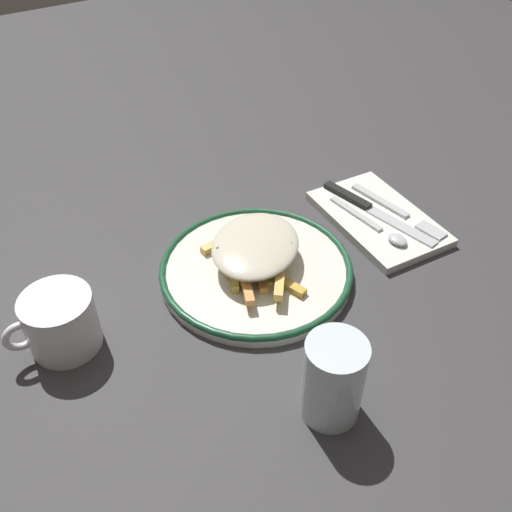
{
  "coord_description": "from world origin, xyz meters",
  "views": [
    {
      "loc": [
        0.31,
        0.49,
        0.54
      ],
      "look_at": [
        0.0,
        0.0,
        0.03
      ],
      "focal_mm": 39.54,
      "sensor_mm": 36.0,
      "label": 1
    }
  ],
  "objects_px": {
    "fries_heap": "(254,249)",
    "water_glass": "(333,380)",
    "knife": "(368,207)",
    "napkin": "(376,217)",
    "coffee_mug": "(60,322)",
    "spoon": "(380,229)",
    "plate": "(256,269)",
    "fork": "(397,210)"
  },
  "relations": [
    {
      "from": "fork",
      "to": "spoon",
      "type": "bearing_deg",
      "value": 22.6
    },
    {
      "from": "fries_heap",
      "to": "fork",
      "type": "height_order",
      "value": "fries_heap"
    },
    {
      "from": "fries_heap",
      "to": "knife",
      "type": "bearing_deg",
      "value": -176.77
    },
    {
      "from": "napkin",
      "to": "knife",
      "type": "relative_size",
      "value": 1.0
    },
    {
      "from": "coffee_mug",
      "to": "water_glass",
      "type": "bearing_deg",
      "value": 130.96
    },
    {
      "from": "napkin",
      "to": "coffee_mug",
      "type": "height_order",
      "value": "coffee_mug"
    },
    {
      "from": "fries_heap",
      "to": "napkin",
      "type": "relative_size",
      "value": 0.89
    },
    {
      "from": "water_glass",
      "to": "napkin",
      "type": "bearing_deg",
      "value": -139.88
    },
    {
      "from": "spoon",
      "to": "fork",
      "type": "bearing_deg",
      "value": -157.4
    },
    {
      "from": "spoon",
      "to": "coffee_mug",
      "type": "distance_m",
      "value": 0.47
    },
    {
      "from": "fries_heap",
      "to": "coffee_mug",
      "type": "distance_m",
      "value": 0.27
    },
    {
      "from": "fork",
      "to": "fries_heap",
      "type": "bearing_deg",
      "value": -4.19
    },
    {
      "from": "fork",
      "to": "water_glass",
      "type": "xyz_separation_m",
      "value": [
        0.3,
        0.22,
        0.04
      ]
    },
    {
      "from": "fork",
      "to": "spoon",
      "type": "distance_m",
      "value": 0.06
    },
    {
      "from": "coffee_mug",
      "to": "napkin",
      "type": "bearing_deg",
      "value": 178.03
    },
    {
      "from": "water_glass",
      "to": "knife",
      "type": "bearing_deg",
      "value": -137.31
    },
    {
      "from": "napkin",
      "to": "water_glass",
      "type": "height_order",
      "value": "water_glass"
    },
    {
      "from": "napkin",
      "to": "spoon",
      "type": "relative_size",
      "value": 1.38
    },
    {
      "from": "knife",
      "to": "spoon",
      "type": "relative_size",
      "value": 1.37
    },
    {
      "from": "napkin",
      "to": "coffee_mug",
      "type": "xyz_separation_m",
      "value": [
        0.49,
        -0.02,
        0.03
      ]
    },
    {
      "from": "fries_heap",
      "to": "napkin",
      "type": "xyz_separation_m",
      "value": [
        -0.22,
        0.01,
        -0.03
      ]
    },
    {
      "from": "knife",
      "to": "spoon",
      "type": "distance_m",
      "value": 0.06
    },
    {
      "from": "napkin",
      "to": "knife",
      "type": "xyz_separation_m",
      "value": [
        0.0,
        -0.02,
        0.01
      ]
    },
    {
      "from": "napkin",
      "to": "fries_heap",
      "type": "bearing_deg",
      "value": -1.63
    },
    {
      "from": "plate",
      "to": "spoon",
      "type": "bearing_deg",
      "value": 171.0
    },
    {
      "from": "napkin",
      "to": "fork",
      "type": "distance_m",
      "value": 0.03
    },
    {
      "from": "water_glass",
      "to": "spoon",
      "type": "bearing_deg",
      "value": -141.8
    },
    {
      "from": "napkin",
      "to": "water_glass",
      "type": "distance_m",
      "value": 0.36
    },
    {
      "from": "knife",
      "to": "water_glass",
      "type": "distance_m",
      "value": 0.37
    },
    {
      "from": "plate",
      "to": "fries_heap",
      "type": "xyz_separation_m",
      "value": [
        -0.0,
        -0.01,
        0.03
      ]
    },
    {
      "from": "fork",
      "to": "spoon",
      "type": "relative_size",
      "value": 1.16
    },
    {
      "from": "plate",
      "to": "napkin",
      "type": "relative_size",
      "value": 1.28
    },
    {
      "from": "plate",
      "to": "coffee_mug",
      "type": "relative_size",
      "value": 2.42
    },
    {
      "from": "napkin",
      "to": "knife",
      "type": "height_order",
      "value": "knife"
    },
    {
      "from": "fries_heap",
      "to": "water_glass",
      "type": "relative_size",
      "value": 1.78
    },
    {
      "from": "plate",
      "to": "spoon",
      "type": "xyz_separation_m",
      "value": [
        -0.2,
        0.03,
        0.01
      ]
    },
    {
      "from": "coffee_mug",
      "to": "spoon",
      "type": "bearing_deg",
      "value": 173.65
    },
    {
      "from": "plate",
      "to": "spoon",
      "type": "relative_size",
      "value": 1.75
    },
    {
      "from": "plate",
      "to": "coffee_mug",
      "type": "xyz_separation_m",
      "value": [
        0.26,
        -0.02,
        0.03
      ]
    },
    {
      "from": "fries_heap",
      "to": "napkin",
      "type": "bearing_deg",
      "value": 178.37
    },
    {
      "from": "fork",
      "to": "coffee_mug",
      "type": "height_order",
      "value": "coffee_mug"
    },
    {
      "from": "fork",
      "to": "coffee_mug",
      "type": "distance_m",
      "value": 0.52
    }
  ]
}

